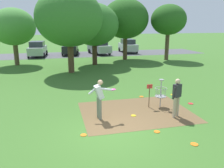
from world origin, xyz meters
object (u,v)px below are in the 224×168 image
at_px(player_throwing, 99,97).
at_px(frisbee_near_basket, 191,104).
at_px(disc_golf_basket, 160,92).
at_px(parked_car_leftmost, 38,49).
at_px(player_foreground_watching, 177,96).
at_px(parked_car_center_right, 99,47).
at_px(frisbee_far_left, 141,97).
at_px(tree_near_left, 13,27).
at_px(frisbee_far_right, 84,135).
at_px(frisbee_mid_grass, 194,144).
at_px(frisbee_by_tee, 133,116).
at_px(tree_mid_left, 169,20).
at_px(parked_car_center_left, 70,47).
at_px(frisbee_scattered_a, 157,132).
at_px(tree_mid_center, 94,25).
at_px(tree_near_right, 125,19).
at_px(parked_car_rightmost, 128,46).
at_px(tree_far_left, 69,18).

distance_m(player_throwing, frisbee_near_basket, 5.01).
bearing_deg(disc_golf_basket, parked_car_leftmost, 108.85).
height_order(player_foreground_watching, frisbee_near_basket, player_foreground_watching).
bearing_deg(parked_car_center_right, player_throwing, -100.63).
relative_size(frisbee_far_left, tree_near_left, 0.05).
bearing_deg(frisbee_far_right, parked_car_center_right, 77.89).
bearing_deg(frisbee_far_left, player_throwing, -139.34).
bearing_deg(player_foreground_watching, tree_near_left, 119.08).
height_order(frisbee_mid_grass, parked_car_center_right, parked_car_center_right).
bearing_deg(tree_near_left, frisbee_far_right, -74.51).
xyz_separation_m(frisbee_by_tee, tree_mid_left, (8.87, 14.61, 4.31)).
bearing_deg(parked_car_center_left, frisbee_scattered_a, -86.09).
height_order(frisbee_far_left, frisbee_scattered_a, same).
height_order(tree_near_left, parked_car_center_right, tree_near_left).
bearing_deg(frisbee_far_left, frisbee_far_right, -134.11).
bearing_deg(player_throwing, parked_car_center_left, 89.35).
height_order(tree_near_left, tree_mid_center, tree_mid_center).
xyz_separation_m(tree_near_right, parked_car_rightmost, (2.28, 6.18, -3.50)).
xyz_separation_m(tree_near_right, tree_mid_left, (4.44, -1.34, -0.11)).
bearing_deg(frisbee_far_left, disc_golf_basket, -81.68).
distance_m(disc_golf_basket, tree_near_left, 16.86).
relative_size(player_foreground_watching, tree_near_right, 0.26).
relative_size(frisbee_scattered_a, tree_mid_left, 0.04).
bearing_deg(parked_car_rightmost, frisbee_far_right, -111.18).
distance_m(player_foreground_watching, player_throwing, 3.31).
bearing_deg(parked_car_center_left, tree_near_left, -129.71).
height_order(tree_far_left, parked_car_center_left, tree_far_left).
xyz_separation_m(frisbee_near_basket, tree_far_left, (-5.33, 9.34, 4.38)).
relative_size(frisbee_far_right, tree_far_left, 0.03).
bearing_deg(player_throwing, frisbee_far_left, 40.66).
relative_size(player_throwing, frisbee_near_basket, 6.58).
height_order(tree_near_right, parked_car_center_left, tree_near_right).
bearing_deg(tree_near_right, tree_mid_left, -16.76).
height_order(player_throwing, frisbee_far_right, player_throwing).
xyz_separation_m(frisbee_by_tee, frisbee_far_left, (1.32, 2.50, 0.00)).
bearing_deg(parked_car_center_left, tree_far_left, -93.52).
bearing_deg(player_throwing, frisbee_near_basket, 8.81).
bearing_deg(frisbee_mid_grass, tree_mid_center, 92.22).
distance_m(disc_golf_basket, parked_car_center_left, 21.27).
distance_m(frisbee_near_basket, frisbee_far_right, 6.11).
distance_m(tree_mid_center, parked_car_center_left, 9.08).
bearing_deg(player_foreground_watching, tree_near_right, 80.77).
xyz_separation_m(player_foreground_watching, tree_mid_center, (-1.20, 13.99, 2.87)).
distance_m(disc_golf_basket, frisbee_mid_grass, 3.75).
bearing_deg(frisbee_scattered_a, frisbee_far_left, 76.96).
bearing_deg(tree_mid_left, frisbee_near_basket, -111.81).
height_order(frisbee_near_basket, tree_mid_left, tree_mid_left).
xyz_separation_m(frisbee_far_right, tree_near_left, (-4.54, 16.37, 3.63)).
relative_size(player_foreground_watching, parked_car_leftmost, 0.39).
bearing_deg(tree_mid_center, tree_near_left, 167.95).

